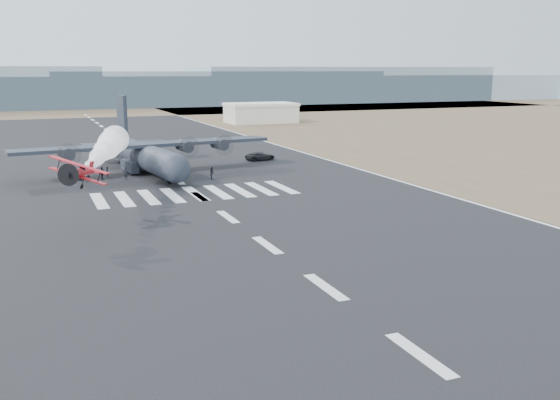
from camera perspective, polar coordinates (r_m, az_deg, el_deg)
ground at (r=36.76m, az=12.68°, el=-13.64°), size 500.00×500.00×0.00m
scrub_far at (r=258.24m, az=-17.85°, el=7.79°), size 500.00×80.00×0.00m
runway_markings at (r=90.53m, az=-9.32°, el=1.73°), size 60.00×260.00×0.01m
ridge_seg_d at (r=287.84m, az=-18.40°, el=9.41°), size 150.00×50.00×13.00m
ridge_seg_e at (r=299.30m, az=-5.73°, el=10.21°), size 150.00×50.00×15.00m
ridge_seg_f at (r=323.67m, az=5.56°, el=10.50°), size 150.00×50.00×17.00m
ridge_seg_g at (r=358.39m, az=14.96°, el=9.97°), size 150.00×50.00×13.00m
hangar_right at (r=189.15m, az=-1.76°, el=7.99°), size 20.50×12.50×5.90m
aerobatic_biplane at (r=62.41m, az=-17.83°, el=2.43°), size 5.68×5.43×3.00m
smoke_trail at (r=82.52m, az=-15.29°, el=4.86°), size 7.92×24.01×3.67m
transport_aircraft at (r=99.22m, az=-12.42°, el=4.21°), size 39.78×32.65×11.48m
support_vehicle at (r=109.95m, az=-1.81°, el=4.03°), size 5.63×3.33×1.47m
crew_a at (r=95.69m, az=-15.52°, el=2.46°), size 0.54×0.63×1.56m
crew_b at (r=91.99m, az=-8.76°, el=2.49°), size 1.04×1.03×1.86m
crew_c at (r=92.40m, az=-17.29°, el=2.11°), size 1.18×0.58×1.80m
crew_d at (r=94.22m, az=-15.97°, el=2.38°), size 1.16×1.13×1.83m
crew_e at (r=94.23m, az=-17.82°, el=2.20°), size 0.92×0.81×1.60m
crew_f at (r=93.76m, az=-17.15°, el=2.24°), size 0.78×1.70×1.76m
crew_g at (r=93.42m, az=-13.93°, el=2.38°), size 0.77×0.81×1.73m
crew_h at (r=91.49m, az=-6.22°, el=2.48°), size 0.68×0.95×1.78m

